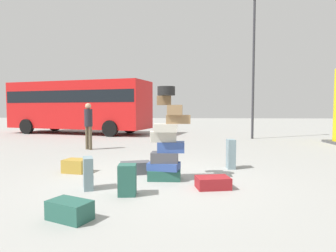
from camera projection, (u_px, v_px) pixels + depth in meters
ground_plane at (159, 179)px, 6.26m from camera, size 80.00×80.00×0.00m
suitcase_tower at (167, 144)px, 6.15m from camera, size 0.93×0.67×2.01m
suitcase_slate_white_trunk at (231, 154)px, 7.33m from camera, size 0.22×0.33×0.75m
suitcase_maroon_left_side at (213, 183)px, 5.53m from camera, size 0.71×0.55×0.22m
suitcase_charcoal_foreground_near at (136, 168)px, 6.76m from camera, size 0.77×0.57×0.29m
suitcase_slate_upright_blue at (88, 173)px, 5.47m from camera, size 0.31×0.43×0.61m
suitcase_teal_behind_tower at (127, 180)px, 5.08m from camera, size 0.34×0.34×0.55m
suitcase_teal_right_side at (70, 210)px, 3.96m from camera, size 0.69×0.56×0.27m
suitcase_tan_foreground_far at (76, 166)px, 6.91m from camera, size 0.61×0.51×0.32m
person_bearded_onlooker at (88, 122)px, 10.71m from camera, size 0.30×0.30×1.75m
parked_bus at (79, 104)px, 17.64m from camera, size 9.15×4.53×3.15m
lamp_post at (254, 47)px, 14.36m from camera, size 0.36×0.36×7.29m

